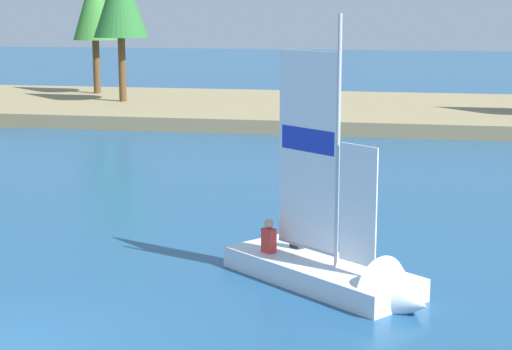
# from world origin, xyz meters

# --- Properties ---
(shore_bank) EXTENTS (80.00, 13.81, 0.64)m
(shore_bank) POSITION_xyz_m (0.00, 31.94, 0.32)
(shore_bank) COLOR #897A56
(shore_bank) RESTS_ON ground
(shoreline_tree_midleft) EXTENTS (2.50, 2.50, 7.05)m
(shoreline_tree_midleft) POSITION_xyz_m (-11.87, 34.98, 5.63)
(shoreline_tree_midleft) COLOR brown
(shoreline_tree_midleft) RESTS_ON shore_bank
(sailboat) EXTENTS (4.81, 4.26, 5.97)m
(sailboat) POSITION_xyz_m (5.33, 4.26, 0.37)
(sailboat) COLOR silver
(sailboat) RESTS_ON ground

